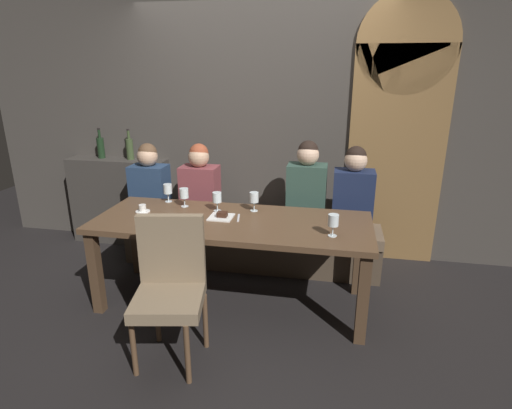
# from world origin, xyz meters

# --- Properties ---
(ground) EXTENTS (9.00, 9.00, 0.00)m
(ground) POSITION_xyz_m (0.00, 0.00, 0.00)
(ground) COLOR black
(back_wall_tiled) EXTENTS (6.00, 0.12, 3.00)m
(back_wall_tiled) POSITION_xyz_m (0.00, 1.22, 1.50)
(back_wall_tiled) COLOR #423D38
(back_wall_tiled) RESTS_ON ground
(arched_door) EXTENTS (0.90, 0.05, 2.55)m
(arched_door) POSITION_xyz_m (1.35, 1.15, 1.36)
(arched_door) COLOR olive
(arched_door) RESTS_ON ground
(back_counter) EXTENTS (1.10, 0.28, 0.95)m
(back_counter) POSITION_xyz_m (-1.55, 1.04, 0.47)
(back_counter) COLOR #38342F
(back_counter) RESTS_ON ground
(dining_table) EXTENTS (2.20, 0.84, 0.74)m
(dining_table) POSITION_xyz_m (0.00, 0.00, 0.65)
(dining_table) COLOR #493422
(dining_table) RESTS_ON ground
(banquette_bench) EXTENTS (2.50, 0.44, 0.45)m
(banquette_bench) POSITION_xyz_m (0.00, 0.70, 0.23)
(banquette_bench) COLOR #4A3C2E
(banquette_bench) RESTS_ON ground
(chair_near_side) EXTENTS (0.52, 0.52, 0.98)m
(chair_near_side) POSITION_xyz_m (-0.24, -0.72, 0.56)
(chair_near_side) COLOR brown
(chair_near_side) RESTS_ON ground
(diner_redhead) EXTENTS (0.36, 0.24, 0.74)m
(diner_redhead) POSITION_xyz_m (-1.03, 0.71, 0.80)
(diner_redhead) COLOR navy
(diner_redhead) RESTS_ON banquette_bench
(diner_bearded) EXTENTS (0.36, 0.24, 0.76)m
(diner_bearded) POSITION_xyz_m (-0.50, 0.72, 0.81)
(diner_bearded) COLOR brown
(diner_bearded) RESTS_ON banquette_bench
(diner_far_end) EXTENTS (0.36, 0.24, 0.82)m
(diner_far_end) POSITION_xyz_m (0.53, 0.72, 0.84)
(diner_far_end) COLOR #2D473D
(diner_far_end) RESTS_ON banquette_bench
(diner_near_end) EXTENTS (0.36, 0.24, 0.79)m
(diner_near_end) POSITION_xyz_m (0.96, 0.70, 0.82)
(diner_near_end) COLOR #192342
(diner_near_end) RESTS_ON banquette_bench
(wine_bottle_dark_red) EXTENTS (0.08, 0.08, 0.33)m
(wine_bottle_dark_red) POSITION_xyz_m (-1.74, 1.06, 1.07)
(wine_bottle_dark_red) COLOR black
(wine_bottle_dark_red) RESTS_ON back_counter
(wine_bottle_pale_label) EXTENTS (0.08, 0.08, 0.33)m
(wine_bottle_pale_label) POSITION_xyz_m (-1.39, 1.06, 1.07)
(wine_bottle_pale_label) COLOR #384728
(wine_bottle_pale_label) RESTS_ON back_counter
(wine_glass_near_left) EXTENTS (0.08, 0.08, 0.16)m
(wine_glass_near_left) POSITION_xyz_m (-0.17, 0.18, 0.86)
(wine_glass_near_left) COLOR silver
(wine_glass_near_left) RESTS_ON dining_table
(wine_glass_near_right) EXTENTS (0.08, 0.08, 0.16)m
(wine_glass_near_right) POSITION_xyz_m (-0.48, 0.24, 0.86)
(wine_glass_near_right) COLOR silver
(wine_glass_near_right) RESTS_ON dining_table
(wine_glass_center_back) EXTENTS (0.08, 0.08, 0.16)m
(wine_glass_center_back) POSITION_xyz_m (0.79, -0.18, 0.86)
(wine_glass_center_back) COLOR silver
(wine_glass_center_back) RESTS_ON dining_table
(wine_glass_end_right) EXTENTS (0.08, 0.08, 0.16)m
(wine_glass_end_right) POSITION_xyz_m (-0.68, 0.34, 0.86)
(wine_glass_end_right) COLOR silver
(wine_glass_end_right) RESTS_ON dining_table
(wine_glass_end_left) EXTENTS (0.08, 0.08, 0.16)m
(wine_glass_end_left) POSITION_xyz_m (0.13, 0.25, 0.85)
(wine_glass_end_left) COLOR silver
(wine_glass_end_left) RESTS_ON dining_table
(espresso_cup) EXTENTS (0.12, 0.12, 0.06)m
(espresso_cup) POSITION_xyz_m (-0.78, 0.04, 0.77)
(espresso_cup) COLOR white
(espresso_cup) RESTS_ON dining_table
(dessert_plate) EXTENTS (0.19, 0.19, 0.05)m
(dessert_plate) POSITION_xyz_m (-0.09, 0.03, 0.75)
(dessert_plate) COLOR white
(dessert_plate) RESTS_ON dining_table
(fork_on_table) EXTENTS (0.05, 0.17, 0.01)m
(fork_on_table) POSITION_xyz_m (0.04, 0.05, 0.74)
(fork_on_table) COLOR silver
(fork_on_table) RESTS_ON dining_table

